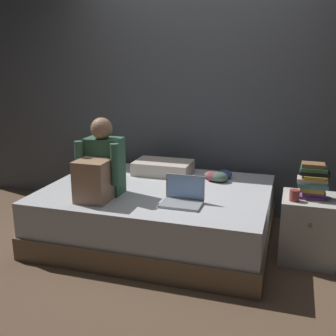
{
  "coord_description": "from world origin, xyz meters",
  "views": [
    {
      "loc": [
        0.92,
        -3.0,
        1.63
      ],
      "look_at": [
        -0.04,
        0.1,
        0.74
      ],
      "focal_mm": 43.8,
      "sensor_mm": 36.0,
      "label": 1
    }
  ],
  "objects_px": {
    "clothes_pile": "(217,176)",
    "pillow": "(163,168)",
    "person_sitting": "(100,167)",
    "book_stack": "(313,181)",
    "mug": "(294,195)",
    "bed": "(158,214)",
    "nightstand": "(308,228)",
    "laptop": "(183,197)"
  },
  "relations": [
    {
      "from": "person_sitting",
      "to": "pillow",
      "type": "height_order",
      "value": "person_sitting"
    },
    {
      "from": "person_sitting",
      "to": "book_stack",
      "type": "xyz_separation_m",
      "value": [
        1.69,
        0.36,
        -0.07
      ]
    },
    {
      "from": "nightstand",
      "to": "person_sitting",
      "type": "xyz_separation_m",
      "value": [
        -1.68,
        -0.36,
        0.48
      ]
    },
    {
      "from": "laptop",
      "to": "clothes_pile",
      "type": "relative_size",
      "value": 1.22
    },
    {
      "from": "person_sitting",
      "to": "pillow",
      "type": "xyz_separation_m",
      "value": [
        0.29,
        0.8,
        -0.19
      ]
    },
    {
      "from": "mug",
      "to": "clothes_pile",
      "type": "distance_m",
      "value": 0.87
    },
    {
      "from": "person_sitting",
      "to": "book_stack",
      "type": "bearing_deg",
      "value": 11.94
    },
    {
      "from": "bed",
      "to": "nightstand",
      "type": "xyz_separation_m",
      "value": [
        1.3,
        0.01,
        0.02
      ]
    },
    {
      "from": "laptop",
      "to": "mug",
      "type": "relative_size",
      "value": 3.56
    },
    {
      "from": "pillow",
      "to": "book_stack",
      "type": "bearing_deg",
      "value": -17.47
    },
    {
      "from": "mug",
      "to": "book_stack",
      "type": "bearing_deg",
      "value": 41.71
    },
    {
      "from": "nightstand",
      "to": "pillow",
      "type": "bearing_deg",
      "value": 162.48
    },
    {
      "from": "pillow",
      "to": "mug",
      "type": "xyz_separation_m",
      "value": [
        1.26,
        -0.56,
        0.02
      ]
    },
    {
      "from": "mug",
      "to": "clothes_pile",
      "type": "height_order",
      "value": "mug"
    },
    {
      "from": "person_sitting",
      "to": "nightstand",
      "type": "bearing_deg",
      "value": 11.97
    },
    {
      "from": "pillow",
      "to": "book_stack",
      "type": "height_order",
      "value": "book_stack"
    },
    {
      "from": "person_sitting",
      "to": "mug",
      "type": "relative_size",
      "value": 7.28
    },
    {
      "from": "mug",
      "to": "bed",
      "type": "bearing_deg",
      "value": 174.69
    },
    {
      "from": "mug",
      "to": "nightstand",
      "type": "bearing_deg",
      "value": 42.69
    },
    {
      "from": "laptop",
      "to": "book_stack",
      "type": "bearing_deg",
      "value": 18.79
    },
    {
      "from": "book_stack",
      "to": "clothes_pile",
      "type": "distance_m",
      "value": 0.93
    },
    {
      "from": "mug",
      "to": "laptop",
      "type": "bearing_deg",
      "value": -165.82
    },
    {
      "from": "laptop",
      "to": "mug",
      "type": "bearing_deg",
      "value": 14.18
    },
    {
      "from": "pillow",
      "to": "mug",
      "type": "distance_m",
      "value": 1.38
    },
    {
      "from": "nightstand",
      "to": "laptop",
      "type": "height_order",
      "value": "laptop"
    },
    {
      "from": "laptop",
      "to": "book_stack",
      "type": "height_order",
      "value": "book_stack"
    },
    {
      "from": "bed",
      "to": "book_stack",
      "type": "bearing_deg",
      "value": 0.48
    },
    {
      "from": "person_sitting",
      "to": "pillow",
      "type": "bearing_deg",
      "value": 69.86
    },
    {
      "from": "book_stack",
      "to": "mug",
      "type": "distance_m",
      "value": 0.2
    },
    {
      "from": "bed",
      "to": "clothes_pile",
      "type": "height_order",
      "value": "clothes_pile"
    },
    {
      "from": "nightstand",
      "to": "laptop",
      "type": "xyz_separation_m",
      "value": [
        -0.98,
        -0.33,
        0.28
      ]
    },
    {
      "from": "clothes_pile",
      "to": "pillow",
      "type": "bearing_deg",
      "value": 174.49
    },
    {
      "from": "pillow",
      "to": "book_stack",
      "type": "relative_size",
      "value": 1.97
    },
    {
      "from": "nightstand",
      "to": "pillow",
      "type": "relative_size",
      "value": 0.95
    },
    {
      "from": "person_sitting",
      "to": "clothes_pile",
      "type": "height_order",
      "value": "person_sitting"
    },
    {
      "from": "laptop",
      "to": "clothes_pile",
      "type": "xyz_separation_m",
      "value": [
        0.14,
        0.72,
        -0.01
      ]
    },
    {
      "from": "bed",
      "to": "mug",
      "type": "relative_size",
      "value": 22.22
    },
    {
      "from": "nightstand",
      "to": "clothes_pile",
      "type": "relative_size",
      "value": 2.04
    },
    {
      "from": "pillow",
      "to": "book_stack",
      "type": "distance_m",
      "value": 1.47
    },
    {
      "from": "laptop",
      "to": "pillow",
      "type": "distance_m",
      "value": 0.88
    },
    {
      "from": "laptop",
      "to": "pillow",
      "type": "height_order",
      "value": "laptop"
    },
    {
      "from": "person_sitting",
      "to": "clothes_pile",
      "type": "xyz_separation_m",
      "value": [
        0.85,
        0.74,
        -0.21
      ]
    }
  ]
}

